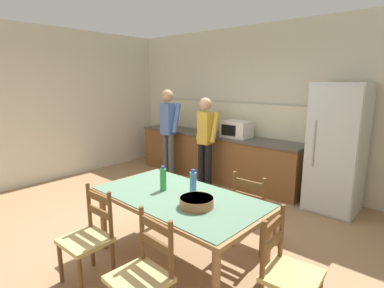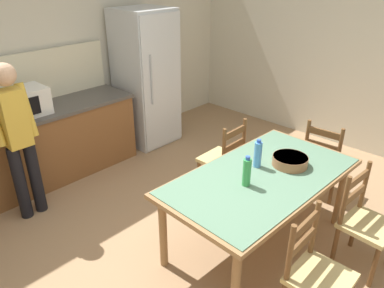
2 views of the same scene
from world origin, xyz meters
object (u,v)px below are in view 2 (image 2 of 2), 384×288
object	(u,v)px
chair_side_near_left	(316,274)
microwave	(23,102)
chair_head_end	(324,159)
serving_bowl	(290,160)
bottle_near_centre	(247,172)
chair_side_far_right	(224,159)
chair_side_near_right	(365,222)
person_at_counter	(17,135)
bottle_off_centre	(258,154)
dining_table	(261,182)
refrigerator	(146,79)

from	to	relation	value
chair_side_near_left	microwave	bearing A→B (deg)	97.42
microwave	chair_head_end	world-z (taller)	microwave
serving_bowl	chair_side_near_left	distance (m)	1.09
bottle_near_centre	chair_side_far_right	distance (m)	1.11
serving_bowl	chair_side_near_right	bearing A→B (deg)	-84.26
bottle_near_centre	chair_head_end	xyz separation A→B (m)	(1.44, -0.05, -0.43)
serving_bowl	microwave	bearing A→B (deg)	115.77
chair_side_near_left	person_at_counter	size ratio (longest dim) A/B	0.56
chair_side_near_right	person_at_counter	bearing A→B (deg)	124.09
chair_side_near_right	chair_side_near_left	distance (m)	0.83
chair_side_near_right	chair_head_end	distance (m)	1.12
bottle_near_centre	bottle_off_centre	size ratio (longest dim) A/B	1.00
dining_table	chair_side_near_right	xyz separation A→B (m)	(0.39, -0.80, -0.23)
microwave	chair_side_near_left	bearing A→B (deg)	-81.37
refrigerator	person_at_counter	bearing A→B (deg)	-166.31
refrigerator	chair_side_near_left	world-z (taller)	refrigerator
serving_bowl	chair_head_end	distance (m)	0.96
bottle_near_centre	chair_side_far_right	size ratio (longest dim) A/B	0.30
bottle_off_centre	microwave	bearing A→B (deg)	113.31
bottle_near_centre	person_at_counter	xyz separation A→B (m)	(-1.02, 2.00, 0.04)
refrigerator	microwave	world-z (taller)	refrigerator
refrigerator	chair_side_near_left	xyz separation A→B (m)	(-1.24, -3.28, -0.50)
chair_side_far_right	chair_side_near_left	world-z (taller)	same
bottle_off_centre	chair_side_far_right	size ratio (longest dim) A/B	0.30
chair_side_near_left	person_at_counter	world-z (taller)	person_at_counter
chair_side_near_right	chair_head_end	xyz separation A→B (m)	(0.82, 0.76, 0.00)
bottle_near_centre	person_at_counter	distance (m)	2.24
microwave	chair_side_near_right	world-z (taller)	microwave
microwave	chair_side_far_right	bearing A→B (deg)	-51.69
bottle_near_centre	bottle_off_centre	xyz separation A→B (m)	(0.32, 0.12, 0.00)
bottle_off_centre	chair_side_near_right	size ratio (longest dim) A/B	0.30
bottle_near_centre	chair_side_near_left	distance (m)	0.92
serving_bowl	person_at_counter	size ratio (longest dim) A/B	0.20
chair_side_far_right	microwave	bearing A→B (deg)	-53.26
refrigerator	bottle_off_centre	distance (m)	2.48
serving_bowl	chair_head_end	xyz separation A→B (m)	(0.89, 0.05, -0.36)
bottle_off_centre	chair_side_near_right	distance (m)	1.06
bottle_near_centre	serving_bowl	bearing A→B (deg)	-9.41
bottle_off_centre	chair_side_near_left	distance (m)	1.13
refrigerator	chair_head_end	world-z (taller)	refrigerator
refrigerator	bottle_near_centre	distance (m)	2.70
dining_table	chair_side_near_right	world-z (taller)	chair_side_near_right
dining_table	bottle_near_centre	xyz separation A→B (m)	(-0.23, 0.01, 0.20)
microwave	chair_side_near_left	world-z (taller)	microwave
serving_bowl	chair_side_near_right	xyz separation A→B (m)	(0.07, -0.72, -0.36)
microwave	chair_side_far_right	distance (m)	2.30
bottle_near_centre	refrigerator	bearing A→B (deg)	67.56
bottle_near_centre	serving_bowl	size ratio (longest dim) A/B	0.84
serving_bowl	chair_side_near_right	world-z (taller)	chair_side_near_right
chair_head_end	bottle_off_centre	bearing A→B (deg)	77.84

